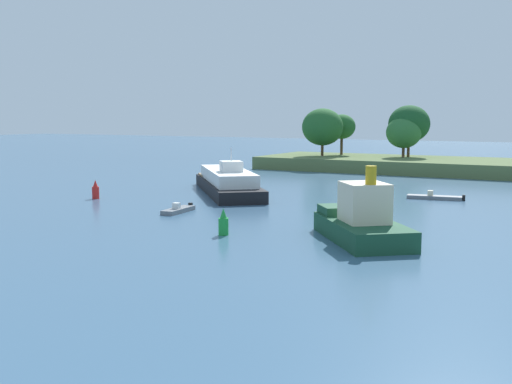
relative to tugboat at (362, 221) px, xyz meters
name	(u,v)px	position (x,y,z in m)	size (l,w,h in m)	color
treeline_island	(505,156)	(2.21, 54.16, 1.32)	(76.60, 17.08, 9.96)	#566B3D
tugboat	(362,221)	(0.00, 0.00, 0.00)	(9.00, 9.73, 5.13)	#19472D
small_motorboat	(435,197)	(-0.47, 23.28, -1.11)	(5.64, 2.01, 0.86)	slate
white_riverboat	(228,182)	(-21.25, 17.54, -0.12)	(16.02, 17.58, 5.04)	black
fishing_skiff	(178,210)	(-17.94, 3.98, -1.10)	(1.56, 4.33, 0.87)	slate
channel_buoy_red	(96,191)	(-30.51, 7.20, -0.51)	(0.70, 0.70, 1.90)	red
channel_buoy_green	(223,224)	(-9.06, -2.92, -0.51)	(0.70, 0.70, 1.90)	green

